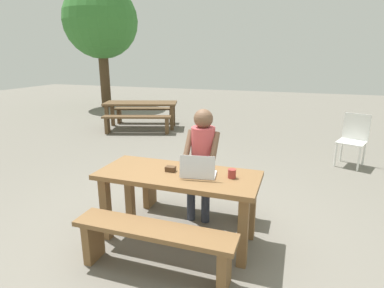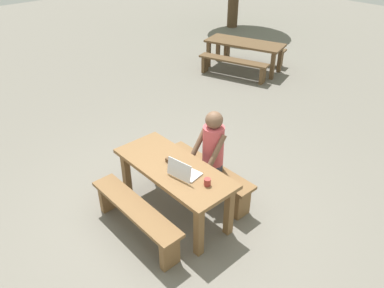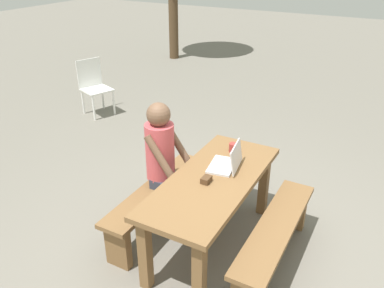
% 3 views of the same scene
% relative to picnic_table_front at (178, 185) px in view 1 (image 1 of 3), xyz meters
% --- Properties ---
extents(ground_plane, '(30.00, 30.00, 0.00)m').
position_rel_picnic_table_front_xyz_m(ground_plane, '(0.00, 0.00, -0.62)').
color(ground_plane, slate).
extents(picnic_table_front, '(1.67, 0.70, 0.76)m').
position_rel_picnic_table_front_xyz_m(picnic_table_front, '(0.00, 0.00, 0.00)').
color(picnic_table_front, brown).
rests_on(picnic_table_front, ground).
extents(bench_near, '(1.49, 0.30, 0.47)m').
position_rel_picnic_table_front_xyz_m(bench_near, '(0.00, -0.61, -0.28)').
color(bench_near, brown).
rests_on(bench_near, ground).
extents(bench_far, '(1.49, 0.30, 0.47)m').
position_rel_picnic_table_front_xyz_m(bench_far, '(0.00, 0.61, -0.28)').
color(bench_far, brown).
rests_on(bench_far, ground).
extents(laptop, '(0.38, 0.32, 0.24)m').
position_rel_picnic_table_front_xyz_m(laptop, '(0.23, -0.04, 0.19)').
color(laptop, silver).
rests_on(laptop, picnic_table_front).
extents(small_pouch, '(0.10, 0.07, 0.05)m').
position_rel_picnic_table_front_xyz_m(small_pouch, '(-0.09, 0.02, 0.16)').
color(small_pouch, '#4C331E').
rests_on(small_pouch, picnic_table_front).
extents(coffee_mug, '(0.08, 0.08, 0.09)m').
position_rel_picnic_table_front_xyz_m(coffee_mug, '(0.55, 0.05, 0.18)').
color(coffee_mug, '#99332D').
rests_on(coffee_mug, picnic_table_front).
extents(person_seated, '(0.39, 0.40, 1.33)m').
position_rel_picnic_table_front_xyz_m(person_seated, '(0.08, 0.57, 0.16)').
color(person_seated, '#333847').
rests_on(person_seated, ground).
extents(plastic_chair, '(0.57, 0.57, 0.92)m').
position_rel_picnic_table_front_xyz_m(plastic_chair, '(2.09, 3.25, -0.13)').
color(plastic_chair, white).
rests_on(plastic_chair, ground).
extents(picnic_table_mid, '(2.06, 1.30, 0.70)m').
position_rel_picnic_table_front_xyz_m(picnic_table_mid, '(-2.93, 4.74, -0.03)').
color(picnic_table_mid, brown).
rests_on(picnic_table_mid, ground).
extents(bench_mid_south, '(1.74, 0.81, 0.45)m').
position_rel_picnic_table_front_xyz_m(bench_mid_south, '(-2.73, 4.13, -0.29)').
color(bench_mid_south, brown).
rests_on(bench_mid_south, ground).
extents(bench_mid_north, '(1.74, 0.81, 0.45)m').
position_rel_picnic_table_front_xyz_m(bench_mid_north, '(-3.12, 5.35, -0.29)').
color(bench_mid_north, brown).
rests_on(bench_mid_north, ground).
extents(tree_left, '(2.66, 2.66, 4.45)m').
position_rel_picnic_table_front_xyz_m(tree_left, '(-5.94, 7.61, 2.47)').
color(tree_left, '#4C3823').
rests_on(tree_left, ground).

